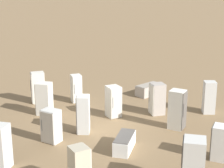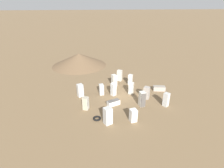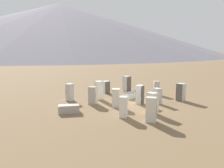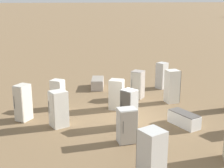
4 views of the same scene
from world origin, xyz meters
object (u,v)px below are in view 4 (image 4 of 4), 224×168
discarded_fridge_12 (138,85)px  discarded_fridge_1 (98,83)px  discarded_fridge_6 (172,86)px  discarded_fridge_7 (184,119)px  discarded_fridge_5 (117,94)px  discarded_fridge_8 (23,103)px  discarded_fridge_0 (129,108)px  discarded_fridge_14 (151,155)px  discarded_fridge_4 (127,126)px  discarded_fridge_13 (58,94)px  discarded_fridge_10 (162,76)px  discarded_fridge_9 (59,109)px

discarded_fridge_12 → discarded_fridge_1: bearing=-14.6°
discarded_fridge_6 → discarded_fridge_7: discarded_fridge_6 is taller
discarded_fridge_5 → discarded_fridge_8: size_ratio=0.91×
discarded_fridge_12 → discarded_fridge_0: bearing=107.0°
discarded_fridge_12 → discarded_fridge_14: 9.02m
discarded_fridge_1 → discarded_fridge_8: 6.87m
discarded_fridge_14 → discarded_fridge_4: bearing=69.6°
discarded_fridge_7 → discarded_fridge_13: 6.93m
discarded_fridge_10 → discarded_fridge_13: 7.60m
discarded_fridge_10 → discarded_fridge_4: bearing=-153.8°
discarded_fridge_0 → discarded_fridge_13: (-3.44, -3.02, -0.09)m
discarded_fridge_9 → discarded_fridge_0: bearing=-123.6°
discarded_fridge_1 → discarded_fridge_7: (7.55, 2.61, -0.00)m
discarded_fridge_7 → discarded_fridge_9: discarded_fridge_9 is taller
discarded_fridge_0 → discarded_fridge_10: (-5.79, 4.21, -0.03)m
discarded_fridge_8 → discarded_fridge_12: size_ratio=1.08×
discarded_fridge_1 → discarded_fridge_5: size_ratio=1.12×
discarded_fridge_6 → discarded_fridge_9: (1.97, -6.82, -0.09)m
discarded_fridge_12 → discarded_fridge_14: bearing=115.1°
discarded_fridge_5 → discarded_fridge_8: bearing=-54.4°
discarded_fridge_7 → discarded_fridge_8: 7.99m
discarded_fridge_0 → discarded_fridge_9: discarded_fridge_0 is taller
discarded_fridge_1 → discarded_fridge_12: bearing=138.9°
discarded_fridge_10 → discarded_fridge_13: size_ratio=1.08×
discarded_fridge_4 → discarded_fridge_9: bearing=-44.3°
discarded_fridge_10 → discarded_fridge_12: discarded_fridge_10 is taller
discarded_fridge_0 → discarded_fridge_8: discarded_fridge_8 is taller
discarded_fridge_0 → discarded_fridge_14: (4.52, -0.68, -0.02)m
discarded_fridge_6 → discarded_fridge_9: size_ratio=1.10×
discarded_fridge_0 → discarded_fridge_5: bearing=-32.6°
discarded_fridge_4 → discarded_fridge_8: 5.69m
discarded_fridge_7 → discarded_fridge_6: bearing=57.1°
discarded_fridge_14 → discarded_fridge_12: bearing=54.4°
discarded_fridge_7 → discarded_fridge_13: discarded_fridge_13 is taller
discarded_fridge_8 → discarded_fridge_0: bearing=-164.1°
discarded_fridge_4 → discarded_fridge_12: bearing=-114.6°
discarded_fridge_8 → discarded_fridge_5: bearing=-135.7°
discarded_fridge_14 → discarded_fridge_10: bearing=45.6°
discarded_fridge_13 → discarded_fridge_14: bearing=54.7°
discarded_fridge_0 → discarded_fridge_10: discarded_fridge_0 is taller
discarded_fridge_7 → discarded_fridge_12: discarded_fridge_12 is taller
discarded_fridge_13 → discarded_fridge_14: discarded_fridge_14 is taller
discarded_fridge_9 → discarded_fridge_10: (-4.92, 7.44, 0.01)m
discarded_fridge_0 → discarded_fridge_9: bearing=44.8°
discarded_fridge_8 → discarded_fridge_10: 9.78m
discarded_fridge_13 → discarded_fridge_4: bearing=63.9°
discarded_fridge_9 → discarded_fridge_10: size_ratio=0.99×
discarded_fridge_12 → discarded_fridge_7: bearing=140.3°
discarded_fridge_1 → discarded_fridge_4: (8.57, -0.61, 0.43)m
discarded_fridge_4 → discarded_fridge_14: (2.92, -0.07, 0.14)m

